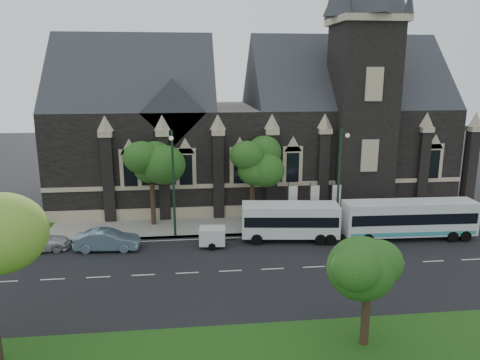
{
  "coord_description": "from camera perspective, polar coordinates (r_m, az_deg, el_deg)",
  "views": [
    {
      "loc": [
        -2.64,
        -29.57,
        13.55
      ],
      "look_at": [
        1.36,
        6.0,
        5.1
      ],
      "focal_mm": 34.27,
      "sensor_mm": 36.0,
      "label": 1
    }
  ],
  "objects": [
    {
      "name": "tree_walk_left",
      "position": [
        41.15,
        -10.7,
        2.1
      ],
      "size": [
        3.91,
        3.91,
        7.64
      ],
      "color": "black",
      "rests_on": "ground"
    },
    {
      "name": "banner_flag_center",
      "position": [
        41.62,
        9.07,
        -2.45
      ],
      "size": [
        0.9,
        0.1,
        4.0
      ],
      "color": "#16331F",
      "rests_on": "ground"
    },
    {
      "name": "shuttle_bus",
      "position": [
        37.98,
        6.27,
        -4.9
      ],
      "size": [
        8.11,
        3.52,
        3.04
      ],
      "rotation": [
        0.0,
        0.0,
        -0.12
      ],
      "color": "silver",
      "rests_on": "ground"
    },
    {
      "name": "street_lamp_near",
      "position": [
        39.69,
        12.32,
        0.7
      ],
      "size": [
        0.36,
        1.88,
        9.0
      ],
      "color": "#16331F",
      "rests_on": "ground"
    },
    {
      "name": "museum",
      "position": [
        49.27,
        2.71,
        7.0
      ],
      "size": [
        40.0,
        17.7,
        29.9
      ],
      "color": "black",
      "rests_on": "ground"
    },
    {
      "name": "sedan",
      "position": [
        37.39,
        -16.19,
        -7.19
      ],
      "size": [
        5.02,
        2.01,
        1.62
      ],
      "primitive_type": "imported",
      "rotation": [
        0.0,
        0.0,
        1.51
      ],
      "color": "slate",
      "rests_on": "ground"
    },
    {
      "name": "sidewalk",
      "position": [
        41.42,
        -2.42,
        -5.72
      ],
      "size": [
        80.0,
        5.0,
        0.15
      ],
      "primitive_type": "cube",
      "color": "gray",
      "rests_on": "ground"
    },
    {
      "name": "tour_coach",
      "position": [
        40.58,
        20.33,
        -4.49
      ],
      "size": [
        10.99,
        2.86,
        3.18
      ],
      "rotation": [
        0.0,
        0.0,
        -0.03
      ],
      "color": "silver",
      "rests_on": "ground"
    },
    {
      "name": "tree_park_east",
      "position": [
        23.82,
        16.05,
        -9.28
      ],
      "size": [
        3.4,
        3.4,
        6.28
      ],
      "color": "black",
      "rests_on": "ground"
    },
    {
      "name": "car_far_white",
      "position": [
        39.19,
        -24.03,
        -7.02
      ],
      "size": [
        5.24,
        2.68,
        1.46
      ],
      "primitive_type": "imported",
      "rotation": [
        0.0,
        0.0,
        1.7
      ],
      "color": "silver",
      "rests_on": "ground"
    },
    {
      "name": "street_lamp_mid",
      "position": [
        37.65,
        -8.31,
        0.19
      ],
      "size": [
        0.36,
        1.88,
        9.0
      ],
      "color": "#16331F",
      "rests_on": "ground"
    },
    {
      "name": "tree_walk_right",
      "position": [
        41.44,
        1.82,
        2.52
      ],
      "size": [
        4.08,
        4.08,
        7.8
      ],
      "color": "black",
      "rests_on": "ground"
    },
    {
      "name": "banner_flag_left",
      "position": [
        41.14,
        6.38,
        -2.55
      ],
      "size": [
        0.9,
        0.1,
        4.0
      ],
      "color": "#16331F",
      "rests_on": "ground"
    },
    {
      "name": "ground",
      "position": [
        32.64,
        -1.21,
        -11.25
      ],
      "size": [
        160.0,
        160.0,
        0.0
      ],
      "primitive_type": "plane",
      "color": "black",
      "rests_on": "ground"
    },
    {
      "name": "banner_flag_right",
      "position": [
        42.19,
        11.69,
        -2.35
      ],
      "size": [
        0.9,
        0.1,
        4.0
      ],
      "color": "#16331F",
      "rests_on": "ground"
    },
    {
      "name": "box_trailer",
      "position": [
        36.61,
        -3.47,
        -6.98
      ],
      "size": [
        2.99,
        1.76,
        1.57
      ],
      "rotation": [
        0.0,
        0.0,
        -0.09
      ],
      "color": "silver",
      "rests_on": "ground"
    }
  ]
}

